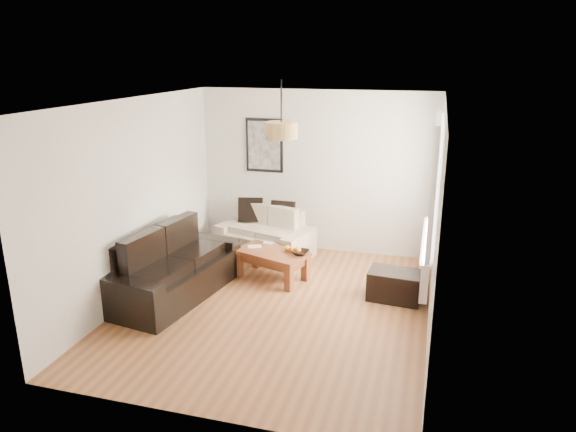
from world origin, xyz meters
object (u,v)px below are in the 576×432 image
(coffee_table, at_px, (272,265))
(ottoman, at_px, (395,285))
(sofa_leather, at_px, (172,265))
(loveseat_cream, at_px, (265,232))

(coffee_table, distance_m, ottoman, 1.78)
(sofa_leather, relative_size, coffee_table, 1.95)
(loveseat_cream, height_order, coffee_table, loveseat_cream)
(sofa_leather, bearing_deg, loveseat_cream, -12.55)
(ottoman, bearing_deg, coffee_table, 173.10)
(sofa_leather, distance_m, ottoman, 2.97)
(coffee_table, bearing_deg, ottoman, -6.90)
(sofa_leather, xyz_separation_m, coffee_table, (1.11, 0.88, -0.22))
(loveseat_cream, xyz_separation_m, sofa_leather, (-0.72, -1.79, 0.06))
(loveseat_cream, relative_size, ottoman, 2.15)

